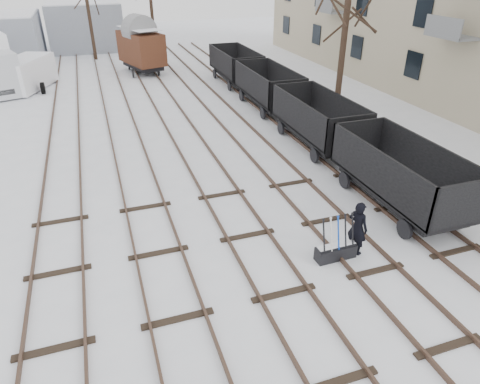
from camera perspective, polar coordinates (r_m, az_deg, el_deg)
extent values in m
plane|color=white|center=(12.36, 5.82, -13.38)|extent=(120.00, 120.00, 0.00)
cube|color=black|center=(23.83, -24.09, 6.09)|extent=(0.07, 52.00, 0.15)
cube|color=black|center=(23.71, -20.67, 6.66)|extent=(0.07, 52.00, 0.15)
cube|color=black|center=(13.27, -23.21, -12.46)|extent=(1.90, 0.20, 0.08)
cube|color=black|center=(23.69, -16.90, 7.27)|extent=(0.07, 52.00, 0.15)
cube|color=black|center=(23.76, -13.45, 7.79)|extent=(0.07, 52.00, 0.15)
cube|color=black|center=(13.18, -10.07, -10.47)|extent=(1.90, 0.20, 0.08)
cube|color=black|center=(23.93, -9.71, 8.32)|extent=(0.07, 52.00, 0.15)
cube|color=black|center=(24.17, -6.34, 8.77)|extent=(0.07, 52.00, 0.15)
cube|color=black|center=(13.76, 2.41, -8.06)|extent=(1.90, 0.20, 0.08)
cube|color=black|center=(24.53, -2.74, 9.22)|extent=(0.07, 52.00, 0.15)
cube|color=black|center=(24.94, 0.47, 9.59)|extent=(0.07, 52.00, 0.15)
cube|color=black|center=(14.93, 13.27, -5.61)|extent=(1.90, 0.20, 0.08)
cube|color=black|center=(25.48, 3.84, 9.94)|extent=(0.07, 52.00, 0.15)
cube|color=black|center=(26.04, 6.81, 10.22)|extent=(0.07, 52.00, 0.15)
cube|color=black|center=(16.57, 22.20, -3.44)|extent=(1.90, 0.20, 0.08)
cube|color=#9AA0AD|center=(48.61, -19.87, 20.02)|extent=(7.00, 6.00, 4.40)
cube|color=white|center=(48.38, -20.34, 22.63)|extent=(6.86, 5.88, 0.10)
cube|color=black|center=(13.75, 12.62, -7.86)|extent=(1.31, 0.45, 0.44)
cube|color=black|center=(13.61, 12.72, -7.05)|extent=(1.31, 0.33, 0.06)
cube|color=white|center=(13.59, 12.74, -6.91)|extent=(1.26, 0.29, 0.03)
cylinder|color=black|center=(13.10, 11.09, -5.80)|extent=(0.06, 0.32, 1.08)
cylinder|color=silver|center=(13.21, 12.03, -5.57)|extent=(0.06, 0.32, 1.08)
cylinder|color=#0D3DB3|center=(13.34, 12.95, -5.34)|extent=(0.06, 0.32, 1.08)
cylinder|color=black|center=(13.46, 13.85, -5.11)|extent=(0.06, 0.32, 1.08)
cylinder|color=black|center=(13.59, 14.74, -4.88)|extent=(0.06, 0.32, 1.08)
imported|color=black|center=(13.79, 15.40, -4.64)|extent=(0.68, 0.79, 1.82)
cube|color=black|center=(16.99, 20.27, 0.19)|extent=(1.90, 5.22, 0.40)
cube|color=black|center=(16.91, 20.38, 0.77)|extent=(2.37, 5.93, 0.12)
cube|color=black|center=(15.91, 17.63, 2.68)|extent=(0.10, 5.93, 1.58)
cube|color=black|center=(17.29, 23.79, 3.64)|extent=(0.10, 5.93, 1.58)
cube|color=white|center=(16.86, 20.44, 1.07)|extent=(2.13, 5.69, 0.06)
cylinder|color=black|center=(15.27, 21.08, -4.65)|extent=(0.12, 0.69, 0.69)
cylinder|color=black|center=(19.06, 19.32, 2.49)|extent=(0.12, 0.69, 0.69)
cube|color=black|center=(21.79, 10.17, 7.82)|extent=(1.90, 5.22, 0.40)
cube|color=black|center=(21.72, 10.22, 8.31)|extent=(2.37, 5.93, 0.12)
cube|color=black|center=(20.96, 7.63, 10.05)|extent=(0.10, 5.93, 1.58)
cube|color=black|center=(22.03, 13.05, 10.49)|extent=(0.10, 5.93, 1.58)
cube|color=white|center=(21.69, 10.24, 8.55)|extent=(2.13, 5.69, 0.06)
cylinder|color=black|center=(19.88, 9.88, 4.83)|extent=(0.12, 0.69, 0.69)
cylinder|color=black|center=(23.95, 10.29, 8.98)|extent=(0.12, 0.69, 0.69)
cube|color=black|center=(27.26, 3.75, 12.45)|extent=(1.90, 5.22, 0.40)
cube|color=black|center=(27.20, 3.76, 12.85)|extent=(2.37, 5.93, 0.12)
cube|color=black|center=(26.59, 1.48, 14.30)|extent=(0.10, 5.93, 1.58)
cube|color=black|center=(27.44, 6.08, 14.61)|extent=(0.10, 5.93, 1.58)
cube|color=white|center=(27.18, 3.77, 13.05)|extent=(2.13, 5.69, 0.06)
cylinder|color=black|center=(25.27, 3.06, 10.45)|extent=(0.12, 0.69, 0.69)
cylinder|color=black|center=(29.43, 4.31, 13.06)|extent=(0.12, 0.69, 0.69)
cube|color=black|center=(33.06, -0.60, 15.42)|extent=(1.90, 5.22, 0.40)
cube|color=black|center=(33.02, -0.60, 15.75)|extent=(2.37, 5.93, 0.12)
cube|color=black|center=(32.51, -2.60, 16.95)|extent=(0.10, 5.93, 1.58)
cube|color=black|center=(33.21, 1.34, 17.22)|extent=(0.10, 5.93, 1.58)
cube|color=white|center=(32.99, -0.60, 15.92)|extent=(2.13, 5.69, 0.06)
cylinder|color=black|center=(31.06, -1.42, 13.97)|extent=(0.12, 0.69, 0.69)
cylinder|color=black|center=(35.22, 0.14, 15.76)|extent=(0.12, 0.69, 0.69)
cube|color=black|center=(37.15, -12.81, 16.15)|extent=(2.88, 4.34, 0.36)
cube|color=#492316|center=(36.89, -13.05, 18.21)|extent=(3.46, 4.99, 2.36)
cube|color=white|center=(36.66, -13.32, 20.51)|extent=(3.18, 4.71, 0.04)
cylinder|color=black|center=(35.70, -14.08, 15.07)|extent=(0.11, 0.64, 0.64)
cylinder|color=black|center=(38.73, -11.54, 16.36)|extent=(0.11, 0.64, 0.64)
cylinder|color=black|center=(39.08, -27.87, 14.20)|extent=(0.33, 1.11, 1.11)
cube|color=white|center=(34.68, -26.59, 13.95)|extent=(3.84, 5.35, 2.01)
cube|color=white|center=(34.48, -26.97, 15.58)|extent=(3.75, 5.23, 0.04)
cylinder|color=black|center=(33.48, -28.25, 11.82)|extent=(0.25, 0.78, 0.78)
cylinder|color=black|center=(36.24, -24.53, 13.71)|extent=(0.25, 0.78, 0.78)
cylinder|color=black|center=(21.97, 13.38, 16.68)|extent=(0.30, 0.30, 7.89)
cylinder|color=black|center=(43.15, -19.37, 20.73)|extent=(0.30, 0.30, 6.69)
cylinder|color=black|center=(43.48, -11.65, 22.21)|extent=(0.30, 0.30, 7.42)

